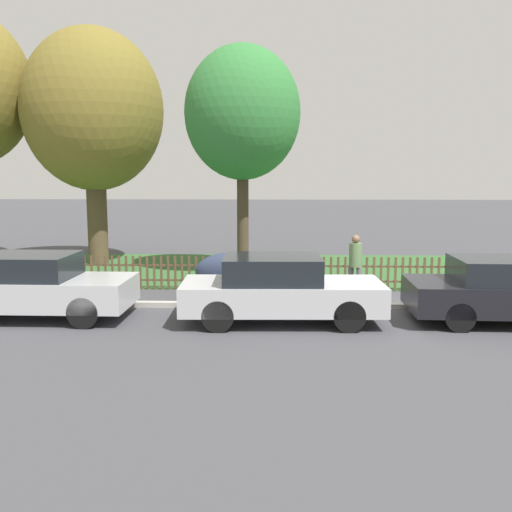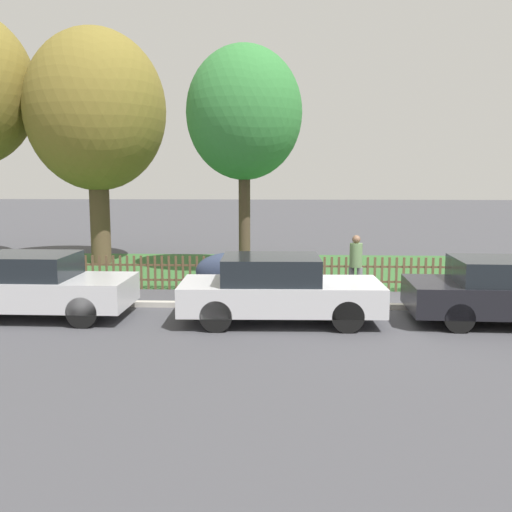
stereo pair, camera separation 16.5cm
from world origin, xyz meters
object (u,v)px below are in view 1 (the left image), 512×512
Objects in this scene: parked_car_navy_estate at (279,289)px; tree_mid_park at (242,114)px; parked_car_black_saloon at (36,286)px; tree_behind_motorcycle at (93,111)px; pedestrian_near_fence at (355,262)px; covered_motorcycle at (235,271)px.

parked_car_navy_estate is 0.60× the size of tree_mid_park.
tree_behind_motorcycle is (-1.04, 7.51, 4.39)m from parked_car_black_saloon.
parked_car_black_saloon is 0.50× the size of tree_behind_motorcycle.
parked_car_navy_estate is 2.68× the size of pedestrian_near_fence.
tree_mid_park is at bearing -20.49° from pedestrian_near_fence.
pedestrian_near_fence is at bearing -32.29° from tree_behind_motorcycle.
tree_behind_motorcycle reaches higher than parked_car_black_saloon.
pedestrian_near_fence is (2.98, -3.38, -3.94)m from tree_mid_park.
parked_car_black_saloon is 2.52× the size of pedestrian_near_fence.
parked_car_navy_estate reaches higher than covered_motorcycle.
parked_car_navy_estate reaches higher than parked_car_black_saloon.
pedestrian_near_fence is (2.97, 0.28, 0.19)m from covered_motorcycle.
parked_car_navy_estate is 2.55m from covered_motorcycle.
tree_mid_park is at bearing 98.60° from parked_car_navy_estate.
parked_car_navy_estate is at bearing -51.30° from tree_behind_motorcycle.
parked_car_black_saloon is at bearing -82.11° from tree_behind_motorcycle.
pedestrian_near_fence reaches higher than parked_car_navy_estate.
tree_behind_motorcycle is at bearing 126.91° from parked_car_navy_estate.
parked_car_black_saloon is 0.94× the size of parked_car_navy_estate.
pedestrian_near_fence is at bearing 19.69° from parked_car_black_saloon.
tree_mid_park is (-0.02, 3.66, 4.13)m from covered_motorcycle.
tree_behind_motorcycle is 5.07× the size of pedestrian_near_fence.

